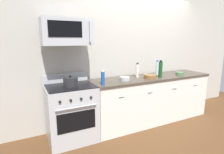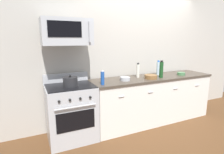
{
  "view_description": "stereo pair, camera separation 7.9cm",
  "coord_description": "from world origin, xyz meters",
  "px_view_note": "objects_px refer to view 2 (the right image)",
  "views": [
    {
      "loc": [
        -2.29,
        -2.77,
        1.63
      ],
      "look_at": [
        -0.92,
        -0.05,
        1.0
      ],
      "focal_mm": 28.9,
      "sensor_mm": 36.0,
      "label": 1
    },
    {
      "loc": [
        -2.22,
        -2.81,
        1.63
      ],
      "look_at": [
        -0.92,
        -0.05,
        1.0
      ],
      "focal_mm": 28.9,
      "sensor_mm": 36.0,
      "label": 2
    }
  ],
  "objects_px": {
    "bottle_water_clear": "(158,68)",
    "bottle_wine_green": "(161,69)",
    "bottle_vinegar_white": "(138,71)",
    "stockpot": "(70,82)",
    "bowl_wooden_salad": "(151,77)",
    "bowl_green_glaze": "(181,74)",
    "bowl_steel_prep": "(125,79)",
    "range_oven": "(71,112)",
    "microwave": "(67,32)",
    "bottle_soda_blue": "(103,78)"
  },
  "relations": [
    {
      "from": "range_oven",
      "to": "microwave",
      "type": "relative_size",
      "value": 1.44
    },
    {
      "from": "bowl_steel_prep",
      "to": "bottle_soda_blue",
      "type": "bearing_deg",
      "value": -166.6
    },
    {
      "from": "microwave",
      "to": "bowl_green_glaze",
      "type": "height_order",
      "value": "microwave"
    },
    {
      "from": "bottle_soda_blue",
      "to": "bottle_wine_green",
      "type": "relative_size",
      "value": 0.71
    },
    {
      "from": "bottle_vinegar_white",
      "to": "stockpot",
      "type": "xyz_separation_m",
      "value": [
        -1.33,
        -0.13,
        -0.06
      ]
    },
    {
      "from": "bottle_water_clear",
      "to": "bowl_steel_prep",
      "type": "bearing_deg",
      "value": -169.4
    },
    {
      "from": "bottle_soda_blue",
      "to": "stockpot",
      "type": "xyz_separation_m",
      "value": [
        -0.49,
        0.12,
        -0.04
      ]
    },
    {
      "from": "bowl_wooden_salad",
      "to": "bowl_green_glaze",
      "type": "distance_m",
      "value": 0.78
    },
    {
      "from": "range_oven",
      "to": "bottle_vinegar_white",
      "type": "xyz_separation_m",
      "value": [
        1.33,
        0.07,
        0.58
      ]
    },
    {
      "from": "range_oven",
      "to": "microwave",
      "type": "height_order",
      "value": "microwave"
    },
    {
      "from": "range_oven",
      "to": "bowl_steel_prep",
      "type": "relative_size",
      "value": 5.77
    },
    {
      "from": "bowl_wooden_salad",
      "to": "bowl_green_glaze",
      "type": "xyz_separation_m",
      "value": [
        0.78,
        0.02,
        -0.01
      ]
    },
    {
      "from": "range_oven",
      "to": "bowl_green_glaze",
      "type": "distance_m",
      "value": 2.33
    },
    {
      "from": "bowl_wooden_salad",
      "to": "range_oven",
      "type": "bearing_deg",
      "value": 175.25
    },
    {
      "from": "microwave",
      "to": "bottle_water_clear",
      "type": "xyz_separation_m",
      "value": [
        1.84,
        0.06,
        -0.69
      ]
    },
    {
      "from": "bowl_green_glaze",
      "to": "bottle_soda_blue",
      "type": "bearing_deg",
      "value": -177.72
    },
    {
      "from": "bottle_wine_green",
      "to": "bowl_green_glaze",
      "type": "relative_size",
      "value": 2.06
    },
    {
      "from": "range_oven",
      "to": "bowl_green_glaze",
      "type": "relative_size",
      "value": 6.7
    },
    {
      "from": "range_oven",
      "to": "bottle_water_clear",
      "type": "distance_m",
      "value": 1.94
    },
    {
      "from": "microwave",
      "to": "bowl_wooden_salad",
      "type": "xyz_separation_m",
      "value": [
        1.49,
        -0.17,
        -0.79
      ]
    },
    {
      "from": "bottle_water_clear",
      "to": "bottle_soda_blue",
      "type": "height_order",
      "value": "bottle_water_clear"
    },
    {
      "from": "microwave",
      "to": "bottle_vinegar_white",
      "type": "height_order",
      "value": "microwave"
    },
    {
      "from": "bottle_vinegar_white",
      "to": "bottle_wine_green",
      "type": "distance_m",
      "value": 0.45
    },
    {
      "from": "bottle_wine_green",
      "to": "bowl_wooden_salad",
      "type": "relative_size",
      "value": 1.4
    },
    {
      "from": "bottle_vinegar_white",
      "to": "bottle_wine_green",
      "type": "bearing_deg",
      "value": -26.75
    },
    {
      "from": "bottle_water_clear",
      "to": "bowl_green_glaze",
      "type": "bearing_deg",
      "value": -25.44
    },
    {
      "from": "bowl_steel_prep",
      "to": "bottle_water_clear",
      "type": "bearing_deg",
      "value": 10.6
    },
    {
      "from": "bowl_steel_prep",
      "to": "stockpot",
      "type": "xyz_separation_m",
      "value": [
        -0.97,
        0.01,
        0.04
      ]
    },
    {
      "from": "bottle_water_clear",
      "to": "bottle_vinegar_white",
      "type": "height_order",
      "value": "bottle_water_clear"
    },
    {
      "from": "bottle_water_clear",
      "to": "bottle_wine_green",
      "type": "bearing_deg",
      "value": -116.47
    },
    {
      "from": "range_oven",
      "to": "bowl_green_glaze",
      "type": "xyz_separation_m",
      "value": [
        2.28,
        -0.11,
        0.48
      ]
    },
    {
      "from": "bottle_water_clear",
      "to": "stockpot",
      "type": "relative_size",
      "value": 1.34
    },
    {
      "from": "bottle_vinegar_white",
      "to": "bottle_soda_blue",
      "type": "distance_m",
      "value": 0.87
    },
    {
      "from": "bottle_water_clear",
      "to": "bowl_wooden_salad",
      "type": "relative_size",
      "value": 1.28
    },
    {
      "from": "bottle_water_clear",
      "to": "bottle_wine_green",
      "type": "height_order",
      "value": "bottle_wine_green"
    },
    {
      "from": "stockpot",
      "to": "bowl_green_glaze",
      "type": "bearing_deg",
      "value": -1.31
    },
    {
      "from": "bottle_wine_green",
      "to": "bowl_steel_prep",
      "type": "xyz_separation_m",
      "value": [
        -0.75,
        0.07,
        -0.12
      ]
    },
    {
      "from": "bowl_wooden_salad",
      "to": "bottle_soda_blue",
      "type": "bearing_deg",
      "value": -177.01
    },
    {
      "from": "bottle_soda_blue",
      "to": "stockpot",
      "type": "bearing_deg",
      "value": 166.02
    },
    {
      "from": "bottle_water_clear",
      "to": "bottle_wine_green",
      "type": "distance_m",
      "value": 0.26
    },
    {
      "from": "bottle_water_clear",
      "to": "bowl_wooden_salad",
      "type": "height_order",
      "value": "bottle_water_clear"
    },
    {
      "from": "bottle_soda_blue",
      "to": "bowl_wooden_salad",
      "type": "distance_m",
      "value": 1.0
    },
    {
      "from": "microwave",
      "to": "bowl_steel_prep",
      "type": "height_order",
      "value": "microwave"
    },
    {
      "from": "bottle_wine_green",
      "to": "range_oven",
      "type": "bearing_deg",
      "value": 175.76
    },
    {
      "from": "range_oven",
      "to": "bottle_wine_green",
      "type": "distance_m",
      "value": 1.84
    },
    {
      "from": "bottle_wine_green",
      "to": "stockpot",
      "type": "xyz_separation_m",
      "value": [
        -1.73,
        0.07,
        -0.08
      ]
    },
    {
      "from": "stockpot",
      "to": "bottle_water_clear",
      "type": "bearing_deg",
      "value": 4.79
    },
    {
      "from": "bowl_steel_prep",
      "to": "bowl_green_glaze",
      "type": "height_order",
      "value": "bowl_steel_prep"
    },
    {
      "from": "bottle_soda_blue",
      "to": "stockpot",
      "type": "relative_size",
      "value": 1.04
    },
    {
      "from": "bottle_soda_blue",
      "to": "bowl_green_glaze",
      "type": "bearing_deg",
      "value": 2.28
    }
  ]
}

